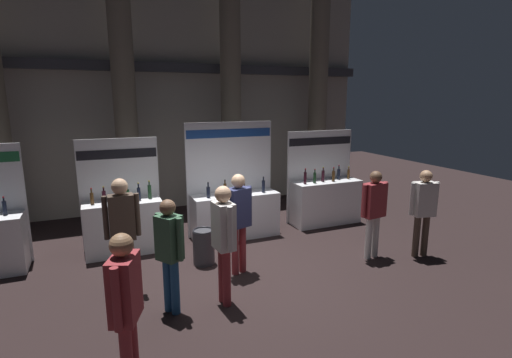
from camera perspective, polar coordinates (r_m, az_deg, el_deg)
ground_plane at (r=6.83m, az=-3.02°, el=-14.06°), size 24.00×24.00×0.00m
hall_colonnade at (r=10.55m, az=-11.97°, el=13.63°), size 11.04×1.36×6.81m
exhibitor_booth_1 at (r=8.03m, az=-18.96°, el=-6.06°), size 1.52×0.66×2.22m
exhibitor_booth_2 at (r=8.45m, az=-3.15°, el=-4.52°), size 1.96×0.66×2.48m
exhibitor_booth_3 at (r=9.49m, az=10.13°, el=-2.85°), size 1.76×0.66×2.22m
trash_bin at (r=7.23m, az=-7.72°, el=-9.85°), size 0.39×0.39×0.65m
visitor_1 at (r=5.60m, az=-4.78°, el=-8.16°), size 0.28×0.53×1.79m
visitor_2 at (r=5.52m, az=-12.63°, el=-9.77°), size 0.39×0.42×1.65m
visitor_3 at (r=7.92m, az=23.47°, el=-3.57°), size 0.57×0.33×1.68m
visitor_4 at (r=6.21m, az=-19.10°, el=-6.55°), size 0.54×0.24×1.83m
visitor_6 at (r=6.56m, az=-2.59°, el=-5.26°), size 0.53×0.35×1.75m
visitor_7 at (r=7.53m, az=17.01°, el=-3.90°), size 0.61×0.27×1.68m
visitor_8 at (r=4.18m, az=-18.68°, el=-16.57°), size 0.37×0.54×1.73m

